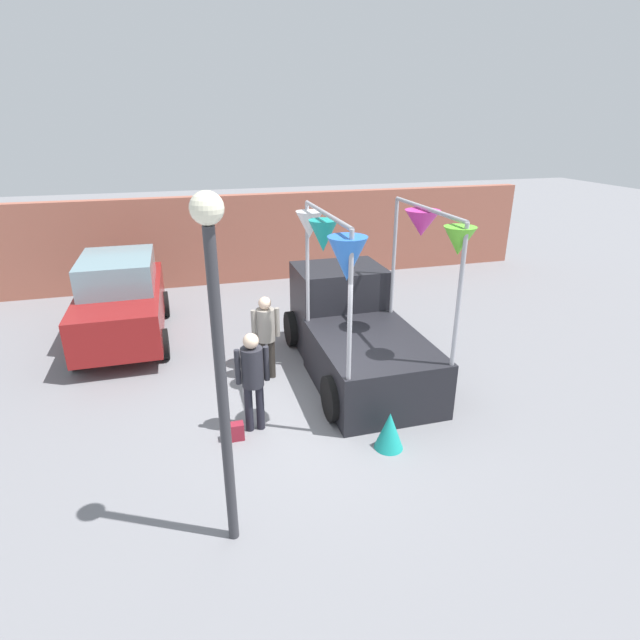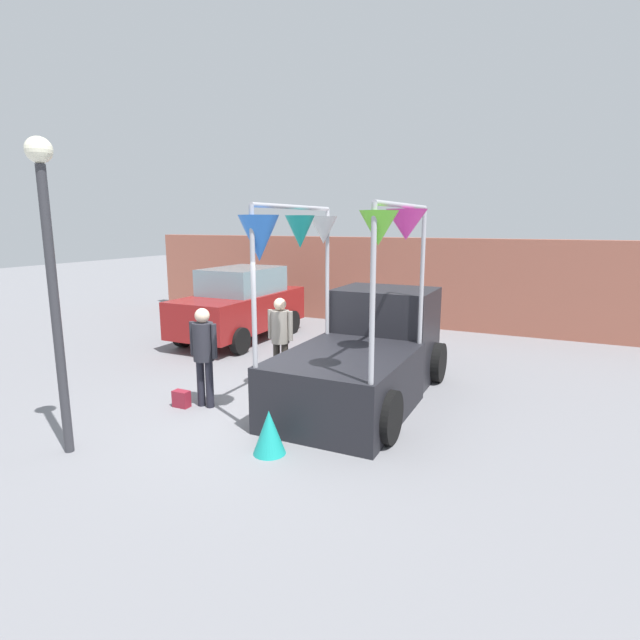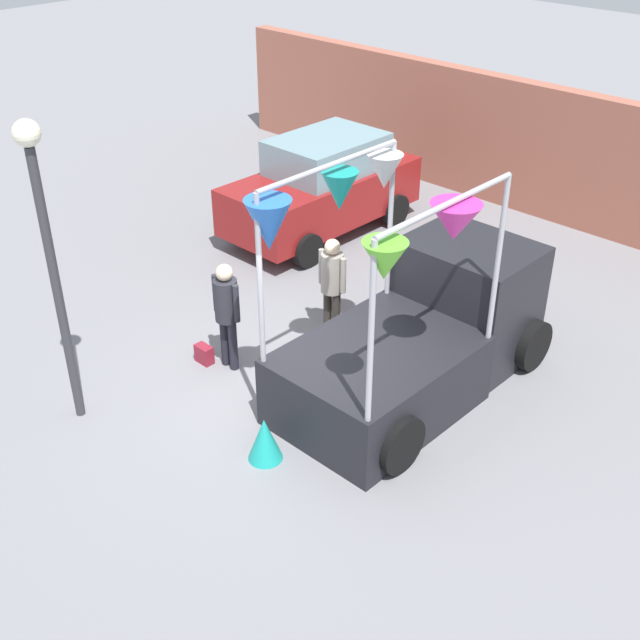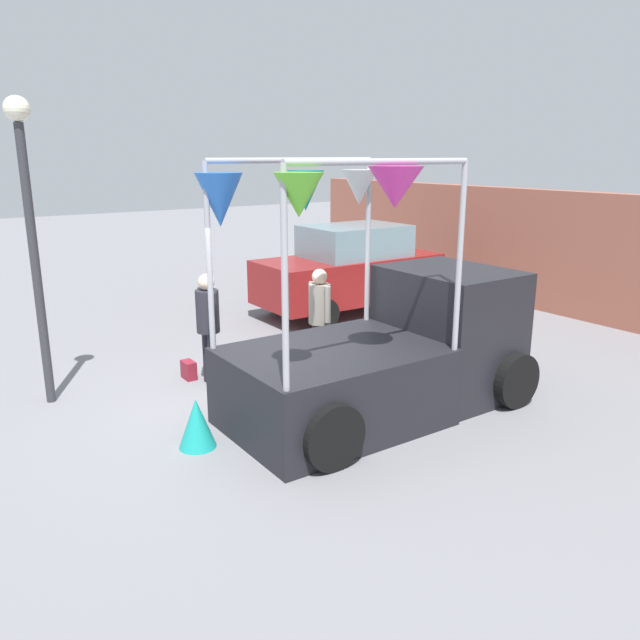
% 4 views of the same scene
% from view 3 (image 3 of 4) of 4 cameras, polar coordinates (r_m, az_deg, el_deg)
% --- Properties ---
extents(ground_plane, '(60.00, 60.00, 0.00)m').
position_cam_3_polar(ground_plane, '(11.32, -2.16, -5.02)').
color(ground_plane, slate).
extents(vendor_truck, '(2.49, 4.12, 3.30)m').
position_cam_3_polar(vendor_truck, '(11.14, 7.43, -0.42)').
color(vendor_truck, black).
rests_on(vendor_truck, ground).
extents(parked_car, '(1.88, 4.00, 1.88)m').
position_cam_3_polar(parked_car, '(15.55, 0.19, 9.51)').
color(parked_car, maroon).
rests_on(parked_car, ground).
extents(person_customer, '(0.53, 0.34, 1.67)m').
position_cam_3_polar(person_customer, '(11.35, -6.67, 0.95)').
color(person_customer, black).
rests_on(person_customer, ground).
extents(person_vendor, '(0.53, 0.34, 1.64)m').
position_cam_3_polar(person_vendor, '(12.03, 0.87, 2.93)').
color(person_vendor, '#2D2823').
rests_on(person_vendor, ground).
extents(handbag, '(0.28, 0.16, 0.28)m').
position_cam_3_polar(handbag, '(11.94, -8.24, -2.42)').
color(handbag, maroon).
rests_on(handbag, ground).
extents(street_lamp, '(0.32, 0.32, 4.04)m').
position_cam_3_polar(street_lamp, '(10.04, -18.86, 5.63)').
color(street_lamp, '#333338').
rests_on(street_lamp, ground).
extents(brick_boundary_wall, '(18.00, 0.36, 2.60)m').
position_cam_3_polar(brick_boundary_wall, '(16.55, 17.97, 10.68)').
color(brick_boundary_wall, '#9E5947').
rests_on(brick_boundary_wall, ground).
extents(folded_kite_bundle_teal, '(0.62, 0.62, 0.60)m').
position_cam_3_polar(folded_kite_bundle_teal, '(10.03, -3.95, -8.44)').
color(folded_kite_bundle_teal, teal).
rests_on(folded_kite_bundle_teal, ground).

